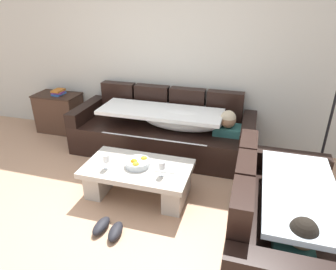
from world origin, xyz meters
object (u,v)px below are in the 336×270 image
wine_glass_near_left (106,159)px  couch_along_wall (166,131)px  couch_near_window (282,220)px  wine_glass_near_right (162,166)px  book_stack_on_cabinet (58,92)px  open_magazine (164,167)px  floor_lamp (333,92)px  coffee_table (138,177)px  side_cabinet (59,113)px  pair_of_shoes (108,229)px  fruit_bowl (138,163)px

wine_glass_near_left → couch_along_wall: bearing=75.7°
couch_near_window → wine_glass_near_left: (-1.84, 0.29, 0.16)m
wine_glass_near_left → wine_glass_near_right: bearing=2.8°
couch_along_wall → book_stack_on_cabinet: 1.92m
open_magazine → floor_lamp: (1.73, 0.97, 0.73)m
open_magazine → floor_lamp: 2.11m
wine_glass_near_left → wine_glass_near_right: 0.63m
couch_near_window → coffee_table: couch_near_window is taller
open_magazine → couch_near_window: bearing=-23.3°
book_stack_on_cabinet → side_cabinet: bearing=173.1°
side_cabinet → pair_of_shoes: bearing=-47.0°
wine_glass_near_right → side_cabinet: 2.66m
fruit_bowl → wine_glass_near_left: (-0.32, -0.13, 0.08)m
coffee_table → fruit_bowl: 0.18m
open_magazine → pair_of_shoes: (-0.36, -0.73, -0.34)m
couch_near_window → coffee_table: bearing=74.4°
fruit_bowl → side_cabinet: size_ratio=0.39×
wine_glass_near_right → book_stack_on_cabinet: (-2.19, 1.42, 0.19)m
couch_near_window → coffee_table: (-1.53, 0.42, -0.10)m
open_magazine → pair_of_shoes: size_ratio=0.90×
couch_near_window → wine_glass_near_left: 1.87m
fruit_bowl → wine_glass_near_right: wine_glass_near_right is taller
couch_along_wall → open_magazine: bearing=-74.2°
side_cabinet → wine_glass_near_left: bearing=-42.2°
fruit_bowl → wine_glass_near_left: bearing=-156.9°
couch_near_window → wine_glass_near_right: couch_near_window is taller
wine_glass_near_right → pair_of_shoes: 0.82m
couch_near_window → book_stack_on_cabinet: couch_near_window is taller
wine_glass_near_right → floor_lamp: floor_lamp is taller
wine_glass_near_right → wine_glass_near_left: bearing=-177.2°
couch_along_wall → fruit_bowl: 1.10m
wine_glass_near_right → side_cabinet: size_ratio=0.23×
wine_glass_near_left → pair_of_shoes: size_ratio=0.53×
couch_along_wall → coffee_table: couch_along_wall is taller
wine_glass_near_left → floor_lamp: 2.68m
fruit_bowl → side_cabinet: 2.33m
coffee_table → pair_of_shoes: coffee_table is taller
wine_glass_near_left → book_stack_on_cabinet: bearing=137.1°
coffee_table → side_cabinet: bearing=145.4°
coffee_table → open_magazine: bearing=11.5°
open_magazine → book_stack_on_cabinet: 2.53m
couch_along_wall → fruit_bowl: bearing=-89.9°
couch_along_wall → coffee_table: size_ratio=2.13×
couch_near_window → wine_glass_near_right: (-1.21, 0.33, 0.16)m
open_magazine → floor_lamp: bearing=27.6°
pair_of_shoes → couch_along_wall: bearing=88.1°
coffee_table → book_stack_on_cabinet: 2.33m
coffee_table → side_cabinet: side_cabinet is taller
couch_near_window → wine_glass_near_left: bearing=80.9°
coffee_table → wine_glass_near_right: 0.42m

